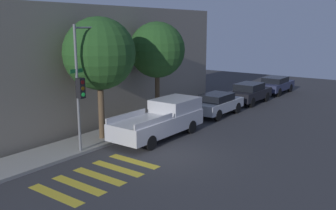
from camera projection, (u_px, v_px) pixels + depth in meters
name	position (u px, v px, depth m)	size (l,w,h in m)	color
ground_plane	(167.00, 157.00, 16.69)	(60.00, 60.00, 0.00)	#333335
sidewalk	(100.00, 138.00, 19.19)	(26.00, 2.23, 0.14)	gray
building_row	(42.00, 67.00, 21.13)	(26.00, 6.00, 6.83)	gray
crosswalk	(99.00, 176.00, 14.52)	(4.51, 2.60, 0.00)	gold
traffic_light_pole	(84.00, 74.00, 16.61)	(2.07, 0.56, 5.79)	slate
pickup_truck	(162.00, 119.00, 19.59)	(5.64, 2.06, 1.85)	#BCBCC1
sedan_near_corner	(217.00, 104.00, 24.24)	(4.21, 1.75, 1.43)	#B7BABF
sedan_middle	(249.00, 92.00, 28.08)	(4.28, 1.84, 1.51)	black
sedan_far_end	(275.00, 84.00, 32.23)	(4.44, 1.88, 1.41)	#2D3351
tree_near_corner	(99.00, 54.00, 18.16)	(3.55, 3.55, 6.18)	brown
tree_midblock	(157.00, 50.00, 21.74)	(3.26, 3.26, 5.98)	brown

